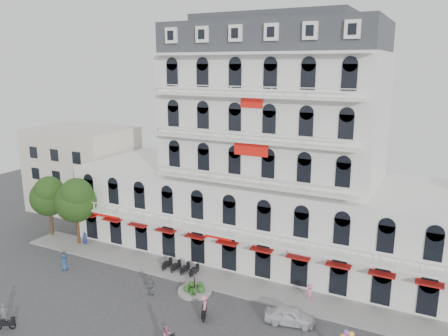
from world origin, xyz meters
The scene contains 15 objects.
ground centered at (0.00, 0.00, 0.00)m, with size 120.00×120.00×0.00m, color #38383A.
sidewalk centered at (0.00, 9.00, 0.08)m, with size 53.00×4.00×0.16m, color gray.
main_building centered at (0.00, 18.00, 9.96)m, with size 45.00×15.00×25.80m.
flank_building_west centered at (-30.00, 20.00, 6.00)m, with size 14.00×10.00×12.00m, color beige.
traffic_island centered at (-3.00, 6.00, 0.26)m, with size 3.20×3.20×1.60m.
parked_scooter_row centered at (-6.35, 8.80, 0.00)m, with size 4.40×1.80×1.10m, color black, non-canonical shape.
tree_west_outer centered at (-25.95, 9.98, 5.35)m, with size 4.50×4.48×7.76m.
tree_west_inner centered at (-20.95, 9.48, 5.68)m, with size 4.76×4.76×8.25m.
parked_car centered at (6.55, 5.19, 0.70)m, with size 1.65×4.09×1.39m, color silver.
rider_west centered at (-13.67, -5.95, 1.07)m, with size 1.51×1.08×2.31m.
rider_center centered at (-0.12, 2.69, 1.10)m, with size 0.98×1.60×2.09m.
pedestrian_left centered at (-17.42, 3.85, 0.87)m, with size 0.85×0.55×1.74m, color navy.
pedestrian_mid centered at (-6.41, 3.74, 0.97)m, with size 1.13×0.47×1.93m, color slate.
pedestrian_right centered at (6.98, 9.50, 0.79)m, with size 1.02×0.59×1.59m, color pink.
pedestrian_far centered at (-20.00, 9.50, 0.80)m, with size 0.59×0.39×1.61m, color navy.
Camera 1 is at (16.22, -25.89, 20.88)m, focal length 35.00 mm.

